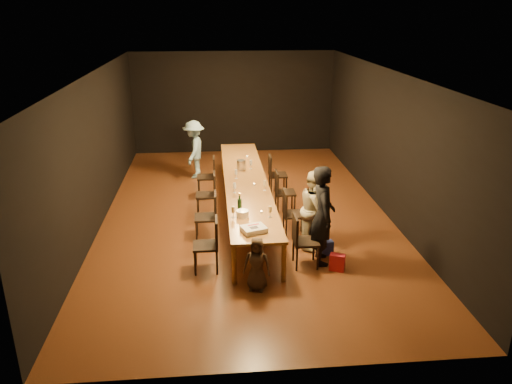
{
  "coord_description": "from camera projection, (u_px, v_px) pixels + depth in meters",
  "views": [
    {
      "loc": [
        -0.69,
        -9.94,
        4.2
      ],
      "look_at": [
        0.09,
        -1.38,
        1.0
      ],
      "focal_mm": 35.0,
      "sensor_mm": 36.0,
      "label": 1
    }
  ],
  "objects": [
    {
      "name": "champagne_bottle",
      "position": [
        240.0,
        202.0,
        8.95
      ],
      "size": [
        0.08,
        0.08,
        0.33
      ],
      "primitive_type": null,
      "rotation": [
        0.0,
        0.0,
        -0.0
      ],
      "color": "black",
      "rests_on": "table"
    },
    {
      "name": "gift_bag_blue",
      "position": [
        327.0,
        248.0,
        8.96
      ],
      "size": [
        0.24,
        0.18,
        0.26
      ],
      "primitive_type": "cube",
      "rotation": [
        0.0,
        0.0,
        0.21
      ],
      "color": "#2538A1",
      "rests_on": "ground"
    },
    {
      "name": "tealight_mid",
      "position": [
        254.0,
        184.0,
        10.27
      ],
      "size": [
        0.05,
        0.05,
        0.03
      ],
      "primitive_type": "cylinder",
      "color": "#B2B7B2",
      "rests_on": "table"
    },
    {
      "name": "plate_stack",
      "position": [
        243.0,
        214.0,
        8.69
      ],
      "size": [
        0.24,
        0.24,
        0.12
      ],
      "primitive_type": "cylinder",
      "rotation": [
        0.0,
        0.0,
        -0.13
      ],
      "color": "white",
      "rests_on": "table"
    },
    {
      "name": "room_shell",
      "position": [
        245.0,
        119.0,
        10.07
      ],
      "size": [
        6.04,
        10.04,
        3.02
      ],
      "color": "black",
      "rests_on": "ground"
    },
    {
      "name": "tealight_near",
      "position": [
        261.0,
        212.0,
        8.89
      ],
      "size": [
        0.05,
        0.05,
        0.03
      ],
      "primitive_type": "cylinder",
      "color": "#B2B7B2",
      "rests_on": "table"
    },
    {
      "name": "wineglass_2",
      "position": [
        235.0,
        188.0,
        9.81
      ],
      "size": [
        0.06,
        0.06,
        0.21
      ],
      "primitive_type": null,
      "color": "silver",
      "rests_on": "table"
    },
    {
      "name": "ice_bucket",
      "position": [
        241.0,
        165.0,
        11.21
      ],
      "size": [
        0.24,
        0.24,
        0.22
      ],
      "primitive_type": "cylinder",
      "rotation": [
        0.0,
        0.0,
        0.25
      ],
      "color": "#B0B1B5",
      "rests_on": "table"
    },
    {
      "name": "chair_right_0",
      "position": [
        306.0,
        241.0,
        8.47
      ],
      "size": [
        0.42,
        0.42,
        0.93
      ],
      "primitive_type": null,
      "rotation": [
        0.0,
        0.0,
        -1.57
      ],
      "color": "black",
      "rests_on": "ground"
    },
    {
      "name": "chair_left_0",
      "position": [
        206.0,
        245.0,
        8.32
      ],
      "size": [
        0.42,
        0.42,
        0.93
      ],
      "primitive_type": null,
      "rotation": [
        0.0,
        0.0,
        1.57
      ],
      "color": "black",
      "rests_on": "ground"
    },
    {
      "name": "tealight_far",
      "position": [
        247.0,
        157.0,
        12.16
      ],
      "size": [
        0.05,
        0.05,
        0.03
      ],
      "primitive_type": "cylinder",
      "color": "#B2B7B2",
      "rests_on": "table"
    },
    {
      "name": "wineglass_3",
      "position": [
        265.0,
        186.0,
        9.93
      ],
      "size": [
        0.06,
        0.06,
        0.21
      ],
      "primitive_type": null,
      "color": "beige",
      "rests_on": "table"
    },
    {
      "name": "gift_bag_red",
      "position": [
        337.0,
        262.0,
        8.42
      ],
      "size": [
        0.28,
        0.23,
        0.3
      ],
      "primitive_type": "cube",
      "rotation": [
        0.0,
        0.0,
        -0.42
      ],
      "color": "red",
      "rests_on": "ground"
    },
    {
      "name": "chair_left_2",
      "position": [
        206.0,
        194.0,
        10.56
      ],
      "size": [
        0.42,
        0.42,
        0.93
      ],
      "primitive_type": null,
      "rotation": [
        0.0,
        0.0,
        1.57
      ],
      "color": "black",
      "rests_on": "ground"
    },
    {
      "name": "chair_right_1",
      "position": [
        294.0,
        214.0,
        9.59
      ],
      "size": [
        0.42,
        0.42,
        0.93
      ],
      "primitive_type": null,
      "rotation": [
        0.0,
        0.0,
        -1.57
      ],
      "color": "black",
      "rests_on": "ground"
    },
    {
      "name": "wineglass_5",
      "position": [
        251.0,
        165.0,
        11.25
      ],
      "size": [
        0.06,
        0.06,
        0.21
      ],
      "primitive_type": null,
      "color": "silver",
      "rests_on": "table"
    },
    {
      "name": "chair_right_3",
      "position": [
        278.0,
        174.0,
        11.83
      ],
      "size": [
        0.42,
        0.42,
        0.93
      ],
      "primitive_type": null,
      "rotation": [
        0.0,
        0.0,
        -1.57
      ],
      "color": "black",
      "rests_on": "ground"
    },
    {
      "name": "woman_birthday",
      "position": [
        323.0,
        215.0,
        8.47
      ],
      "size": [
        0.44,
        0.65,
        1.75
      ],
      "primitive_type": "imported",
      "rotation": [
        0.0,
        0.0,
        1.53
      ],
      "color": "black",
      "rests_on": "ground"
    },
    {
      "name": "man_blue",
      "position": [
        194.0,
        149.0,
        12.84
      ],
      "size": [
        0.71,
        1.05,
        1.5
      ],
      "primitive_type": "imported",
      "rotation": [
        0.0,
        0.0,
        -1.74
      ],
      "color": "#84B0CC",
      "rests_on": "ground"
    },
    {
      "name": "chair_left_3",
      "position": [
        206.0,
        176.0,
        11.68
      ],
      "size": [
        0.42,
        0.42,
        0.93
      ],
      "primitive_type": null,
      "rotation": [
        0.0,
        0.0,
        1.57
      ],
      "color": "black",
      "rests_on": "ground"
    },
    {
      "name": "chair_right_2",
      "position": [
        285.0,
        192.0,
        10.71
      ],
      "size": [
        0.42,
        0.42,
        0.93
      ],
      "primitive_type": null,
      "rotation": [
        0.0,
        0.0,
        -1.57
      ],
      "color": "black",
      "rests_on": "ground"
    },
    {
      "name": "wineglass_1",
      "position": [
        270.0,
        212.0,
        8.67
      ],
      "size": [
        0.06,
        0.06,
        0.21
      ],
      "primitive_type": null,
      "color": "beige",
      "rests_on": "table"
    },
    {
      "name": "table",
      "position": [
        246.0,
        183.0,
        10.55
      ],
      "size": [
        0.9,
        6.0,
        0.75
      ],
      "color": "olive",
      "rests_on": "ground"
    },
    {
      "name": "chair_left_1",
      "position": [
        206.0,
        217.0,
        9.44
      ],
      "size": [
        0.42,
        0.42,
        0.93
      ],
      "primitive_type": null,
      "rotation": [
        0.0,
        0.0,
        1.57
      ],
      "color": "black",
      "rests_on": "ground"
    },
    {
      "name": "birthday_cake",
      "position": [
        254.0,
        229.0,
        8.13
      ],
      "size": [
        0.46,
        0.41,
        0.09
      ],
      "rotation": [
        0.0,
        0.0,
        0.32
      ],
      "color": "white",
      "rests_on": "table"
    },
    {
      "name": "child",
      "position": [
        257.0,
        264.0,
        7.76
      ],
      "size": [
        0.49,
        0.38,
        0.88
      ],
      "primitive_type": "imported",
      "rotation": [
        0.0,
        0.0,
        -0.27
      ],
      "color": "#463627",
      "rests_on": "ground"
    },
    {
      "name": "ground",
      "position": [
        246.0,
        213.0,
        10.8
      ],
      "size": [
        10.0,
        10.0,
        0.0
      ],
      "primitive_type": "plane",
      "color": "#402410",
      "rests_on": "ground"
    },
    {
      "name": "woman_tan",
      "position": [
        315.0,
        209.0,
        9.1
      ],
      "size": [
        0.75,
        0.85,
        1.46
      ],
      "primitive_type": "imported",
      "rotation": [
        0.0,
        0.0,
        1.24
      ],
      "color": "beige",
      "rests_on": "ground"
    },
    {
      "name": "wineglass_4",
      "position": [
        236.0,
        174.0,
        10.62
      ],
      "size": [
        0.06,
        0.06,
        0.21
      ],
      "primitive_type": null,
      "color": "silver",
      "rests_on": "table"
    },
    {
      "name": "wineglass_0",
      "position": [
        233.0,
        212.0,
        8.66
      ],
      "size": [
        0.06,
        0.06,
        0.21
      ],
      "primitive_type": null,
      "color": "beige",
      "rests_on": "table"
    }
  ]
}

